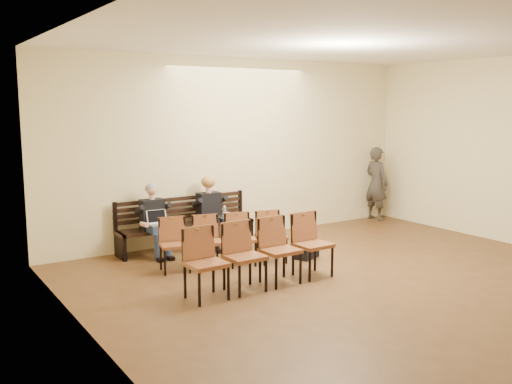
{
  "coord_description": "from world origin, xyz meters",
  "views": [
    {
      "loc": [
        -5.77,
        -4.56,
        2.6
      ],
      "look_at": [
        -0.21,
        4.05,
        1.03
      ],
      "focal_mm": 40.0,
      "sensor_mm": 36.0,
      "label": 1
    }
  ],
  "objects_px": {
    "seated_man": "(155,222)",
    "water_bottle": "(225,218)",
    "bag": "(306,249)",
    "chair_row_back": "(225,241)",
    "laptop": "(160,225)",
    "bench": "(187,237)",
    "seated_woman": "(211,214)",
    "chair_row_front": "(263,254)",
    "passerby": "(376,178)"
  },
  "relations": [
    {
      "from": "water_bottle",
      "to": "chair_row_front",
      "type": "distance_m",
      "value": 2.33
    },
    {
      "from": "chair_row_back",
      "to": "passerby",
      "type": "bearing_deg",
      "value": 30.12
    },
    {
      "from": "bench",
      "to": "chair_row_front",
      "type": "height_order",
      "value": "chair_row_front"
    },
    {
      "from": "passerby",
      "to": "bench",
      "type": "bearing_deg",
      "value": 86.77
    },
    {
      "from": "laptop",
      "to": "chair_row_front",
      "type": "distance_m",
      "value": 2.36
    },
    {
      "from": "water_bottle",
      "to": "laptop",
      "type": "bearing_deg",
      "value": 178.09
    },
    {
      "from": "seated_man",
      "to": "laptop",
      "type": "distance_m",
      "value": 0.19
    },
    {
      "from": "bench",
      "to": "chair_row_front",
      "type": "distance_m",
      "value": 2.61
    },
    {
      "from": "passerby",
      "to": "chair_row_back",
      "type": "bearing_deg",
      "value": 102.75
    },
    {
      "from": "laptop",
      "to": "water_bottle",
      "type": "bearing_deg",
      "value": 10.42
    },
    {
      "from": "seated_woman",
      "to": "chair_row_back",
      "type": "bearing_deg",
      "value": -109.42
    },
    {
      "from": "laptop",
      "to": "chair_row_back",
      "type": "relative_size",
      "value": 0.17
    },
    {
      "from": "seated_woman",
      "to": "chair_row_front",
      "type": "height_order",
      "value": "seated_woman"
    },
    {
      "from": "bag",
      "to": "passerby",
      "type": "relative_size",
      "value": 0.22
    },
    {
      "from": "bag",
      "to": "passerby",
      "type": "height_order",
      "value": "passerby"
    },
    {
      "from": "laptop",
      "to": "chair_row_front",
      "type": "height_order",
      "value": "chair_row_front"
    },
    {
      "from": "seated_man",
      "to": "chair_row_front",
      "type": "bearing_deg",
      "value": -76.02
    },
    {
      "from": "bag",
      "to": "passerby",
      "type": "distance_m",
      "value": 3.92
    },
    {
      "from": "water_bottle",
      "to": "passerby",
      "type": "bearing_deg",
      "value": 6.11
    },
    {
      "from": "bag",
      "to": "chair_row_back",
      "type": "height_order",
      "value": "chair_row_back"
    },
    {
      "from": "seated_man",
      "to": "water_bottle",
      "type": "relative_size",
      "value": 5.54
    },
    {
      "from": "passerby",
      "to": "chair_row_back",
      "type": "relative_size",
      "value": 0.92
    },
    {
      "from": "bench",
      "to": "water_bottle",
      "type": "height_order",
      "value": "water_bottle"
    },
    {
      "from": "laptop",
      "to": "bench",
      "type": "bearing_deg",
      "value": 37.89
    },
    {
      "from": "seated_woman",
      "to": "laptop",
      "type": "distance_m",
      "value": 1.11
    },
    {
      "from": "bench",
      "to": "bag",
      "type": "distance_m",
      "value": 2.21
    },
    {
      "from": "seated_man",
      "to": "bench",
      "type": "bearing_deg",
      "value": 10.11
    },
    {
      "from": "seated_woman",
      "to": "water_bottle",
      "type": "distance_m",
      "value": 0.28
    },
    {
      "from": "bag",
      "to": "chair_row_back",
      "type": "bearing_deg",
      "value": 168.27
    },
    {
      "from": "bag",
      "to": "water_bottle",
      "type": "bearing_deg",
      "value": 122.27
    },
    {
      "from": "seated_man",
      "to": "laptop",
      "type": "xyz_separation_m",
      "value": [
        0.02,
        -0.19,
        -0.02
      ]
    },
    {
      "from": "bag",
      "to": "chair_row_front",
      "type": "xyz_separation_m",
      "value": [
        -1.49,
        -0.91,
        0.33
      ]
    },
    {
      "from": "bag",
      "to": "passerby",
      "type": "xyz_separation_m",
      "value": [
        3.39,
        1.79,
        0.8
      ]
    },
    {
      "from": "bench",
      "to": "chair_row_front",
      "type": "relative_size",
      "value": 1.1
    },
    {
      "from": "bench",
      "to": "chair_row_back",
      "type": "relative_size",
      "value": 1.25
    },
    {
      "from": "water_bottle",
      "to": "passerby",
      "type": "distance_m",
      "value": 4.28
    },
    {
      "from": "seated_woman",
      "to": "laptop",
      "type": "relative_size",
      "value": 3.42
    },
    {
      "from": "bench",
      "to": "passerby",
      "type": "distance_m",
      "value": 4.88
    },
    {
      "from": "water_bottle",
      "to": "chair_row_back",
      "type": "distance_m",
      "value": 1.2
    },
    {
      "from": "seated_woman",
      "to": "bag",
      "type": "xyz_separation_m",
      "value": [
        0.99,
        -1.57,
        -0.45
      ]
    },
    {
      "from": "bag",
      "to": "chair_row_front",
      "type": "relative_size",
      "value": 0.18
    },
    {
      "from": "seated_man",
      "to": "chair_row_front",
      "type": "relative_size",
      "value": 0.51
    },
    {
      "from": "bag",
      "to": "seated_woman",
      "type": "bearing_deg",
      "value": 122.17
    },
    {
      "from": "seated_man",
      "to": "water_bottle",
      "type": "height_order",
      "value": "seated_man"
    },
    {
      "from": "seated_woman",
      "to": "chair_row_back",
      "type": "xyz_separation_m",
      "value": [
        -0.45,
        -1.27,
        -0.18
      ]
    },
    {
      "from": "chair_row_back",
      "to": "seated_man",
      "type": "bearing_deg",
      "value": 130.81
    },
    {
      "from": "laptop",
      "to": "water_bottle",
      "type": "relative_size",
      "value": 1.64
    },
    {
      "from": "bench",
      "to": "water_bottle",
      "type": "bearing_deg",
      "value": -30.93
    },
    {
      "from": "laptop",
      "to": "chair_row_back",
      "type": "distance_m",
      "value": 1.27
    },
    {
      "from": "seated_man",
      "to": "chair_row_front",
      "type": "height_order",
      "value": "seated_man"
    }
  ]
}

